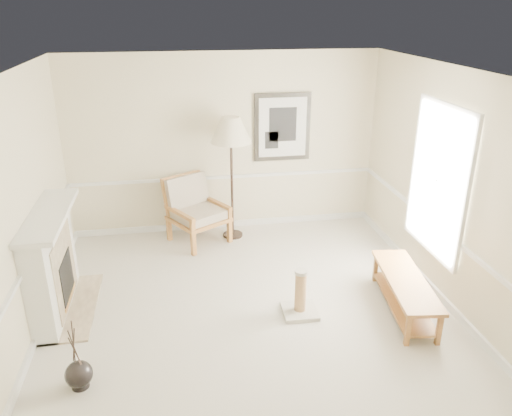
{
  "coord_description": "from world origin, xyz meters",
  "views": [
    {
      "loc": [
        -0.79,
        -5.05,
        3.57
      ],
      "look_at": [
        0.18,
        0.7,
        1.16
      ],
      "focal_mm": 35.0,
      "sensor_mm": 36.0,
      "label": 1
    }
  ],
  "objects_px": {
    "armchair": "(194,207)",
    "floor_lamp": "(231,133)",
    "floor_vase": "(79,375)",
    "bench": "(405,289)",
    "scratching_post": "(300,300)"
  },
  "relations": [
    {
      "from": "armchair",
      "to": "floor_lamp",
      "type": "xyz_separation_m",
      "value": [
        0.61,
        0.0,
        1.16
      ]
    },
    {
      "from": "floor_vase",
      "to": "armchair",
      "type": "relative_size",
      "value": 0.71
    },
    {
      "from": "floor_vase",
      "to": "bench",
      "type": "height_order",
      "value": "floor_vase"
    },
    {
      "from": "bench",
      "to": "scratching_post",
      "type": "xyz_separation_m",
      "value": [
        -1.3,
        0.13,
        -0.1
      ]
    },
    {
      "from": "armchair",
      "to": "bench",
      "type": "xyz_separation_m",
      "value": [
        2.45,
        -2.47,
        -0.27
      ]
    },
    {
      "from": "floor_lamp",
      "to": "bench",
      "type": "relative_size",
      "value": 1.25
    },
    {
      "from": "floor_vase",
      "to": "bench",
      "type": "bearing_deg",
      "value": 11.22
    },
    {
      "from": "bench",
      "to": "floor_vase",
      "type": "bearing_deg",
      "value": -168.78
    },
    {
      "from": "armchair",
      "to": "scratching_post",
      "type": "relative_size",
      "value": 1.86
    },
    {
      "from": "bench",
      "to": "scratching_post",
      "type": "distance_m",
      "value": 1.31
    },
    {
      "from": "floor_vase",
      "to": "armchair",
      "type": "distance_m",
      "value": 3.51
    },
    {
      "from": "floor_lamp",
      "to": "bench",
      "type": "height_order",
      "value": "floor_lamp"
    },
    {
      "from": "armchair",
      "to": "floor_lamp",
      "type": "bearing_deg",
      "value": -30.79
    },
    {
      "from": "floor_lamp",
      "to": "bench",
      "type": "xyz_separation_m",
      "value": [
        1.84,
        -2.48,
        -1.43
      ]
    },
    {
      "from": "floor_vase",
      "to": "bench",
      "type": "relative_size",
      "value": 0.5
    }
  ]
}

